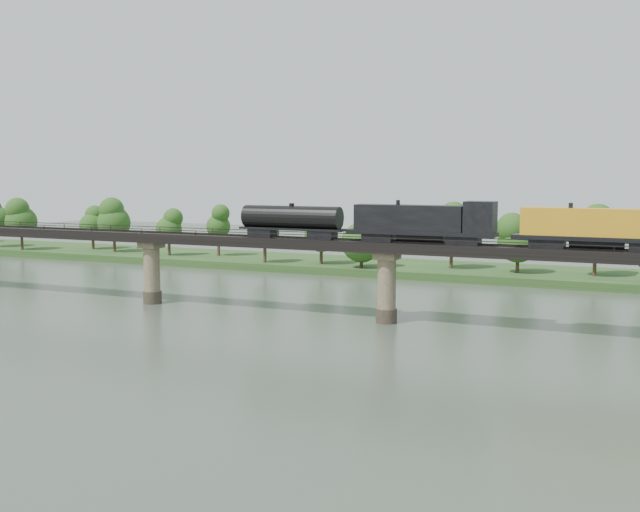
% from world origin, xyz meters
% --- Properties ---
extents(ground, '(400.00, 400.00, 0.00)m').
position_xyz_m(ground, '(0.00, 0.00, 0.00)').
color(ground, '#344133').
rests_on(ground, ground).
extents(far_bank, '(300.00, 24.00, 1.60)m').
position_xyz_m(far_bank, '(0.00, 85.00, 0.80)').
color(far_bank, '#26471C').
rests_on(far_bank, ground).
extents(bridge, '(236.00, 30.00, 11.50)m').
position_xyz_m(bridge, '(0.00, 30.00, 5.46)').
color(bridge, '#473A2D').
rests_on(bridge, ground).
extents(bridge_superstructure, '(220.00, 4.90, 0.75)m').
position_xyz_m(bridge_superstructure, '(0.00, 30.00, 11.79)').
color(bridge_superstructure, black).
rests_on(bridge_superstructure, bridge).
extents(far_treeline, '(289.06, 17.54, 13.60)m').
position_xyz_m(far_treeline, '(-8.21, 80.52, 8.83)').
color(far_treeline, '#382619').
rests_on(far_treeline, far_bank).
extents(freight_train, '(84.09, 3.28, 5.79)m').
position_xyz_m(freight_train, '(20.30, 30.00, 14.26)').
color(freight_train, black).
rests_on(freight_train, bridge).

